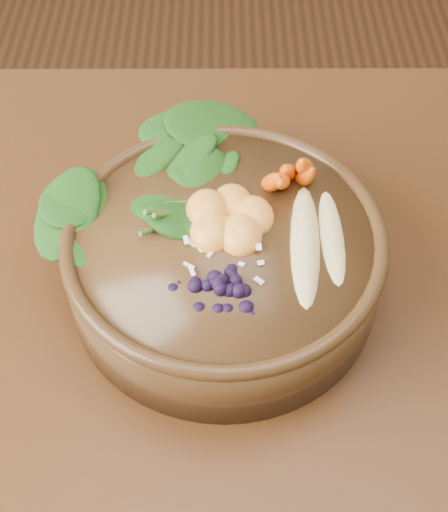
{
  "coord_description": "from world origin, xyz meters",
  "views": [
    {
      "loc": [
        -0.29,
        -0.42,
        1.38
      ],
      "look_at": [
        -0.29,
        0.05,
        0.8
      ],
      "focal_mm": 50.0,
      "sensor_mm": 36.0,
      "label": 1
    }
  ],
  "objects_px": {
    "banana_halves": "(320,230)",
    "mandarin_cluster": "(229,208)",
    "stoneware_bowl": "(224,262)",
    "carrot_cluster": "(292,147)",
    "kale_heap": "(184,165)",
    "blueberry_pile": "(218,274)"
  },
  "relations": [
    {
      "from": "banana_halves",
      "to": "mandarin_cluster",
      "type": "bearing_deg",
      "value": 170.25
    },
    {
      "from": "stoneware_bowl",
      "to": "carrot_cluster",
      "type": "height_order",
      "value": "carrot_cluster"
    },
    {
      "from": "kale_heap",
      "to": "blueberry_pile",
      "type": "relative_size",
      "value": 1.42
    },
    {
      "from": "kale_heap",
      "to": "carrot_cluster",
      "type": "height_order",
      "value": "carrot_cluster"
    },
    {
      "from": "blueberry_pile",
      "to": "stoneware_bowl",
      "type": "bearing_deg",
      "value": 85.34
    },
    {
      "from": "kale_heap",
      "to": "banana_halves",
      "type": "bearing_deg",
      "value": -31.07
    },
    {
      "from": "kale_heap",
      "to": "carrot_cluster",
      "type": "bearing_deg",
      "value": 2.99
    },
    {
      "from": "kale_heap",
      "to": "carrot_cluster",
      "type": "xyz_separation_m",
      "value": [
        0.11,
        0.01,
        0.02
      ]
    },
    {
      "from": "banana_halves",
      "to": "mandarin_cluster",
      "type": "relative_size",
      "value": 1.74
    },
    {
      "from": "banana_halves",
      "to": "mandarin_cluster",
      "type": "height_order",
      "value": "mandarin_cluster"
    },
    {
      "from": "carrot_cluster",
      "to": "blueberry_pile",
      "type": "bearing_deg",
      "value": -109.55
    },
    {
      "from": "kale_heap",
      "to": "blueberry_pile",
      "type": "height_order",
      "value": "kale_heap"
    },
    {
      "from": "stoneware_bowl",
      "to": "blueberry_pile",
      "type": "distance_m",
      "value": 0.1
    },
    {
      "from": "carrot_cluster",
      "to": "mandarin_cluster",
      "type": "bearing_deg",
      "value": -129.81
    },
    {
      "from": "banana_halves",
      "to": "blueberry_pile",
      "type": "xyz_separation_m",
      "value": [
        -0.1,
        -0.06,
        0.01
      ]
    },
    {
      "from": "carrot_cluster",
      "to": "banana_halves",
      "type": "xyz_separation_m",
      "value": [
        0.02,
        -0.09,
        -0.03
      ]
    },
    {
      "from": "kale_heap",
      "to": "mandarin_cluster",
      "type": "relative_size",
      "value": 2.07
    },
    {
      "from": "stoneware_bowl",
      "to": "banana_halves",
      "type": "height_order",
      "value": "banana_halves"
    },
    {
      "from": "stoneware_bowl",
      "to": "banana_halves",
      "type": "relative_size",
      "value": 1.82
    },
    {
      "from": "banana_halves",
      "to": "mandarin_cluster",
      "type": "distance_m",
      "value": 0.09
    },
    {
      "from": "stoneware_bowl",
      "to": "mandarin_cluster",
      "type": "bearing_deg",
      "value": 76.13
    },
    {
      "from": "kale_heap",
      "to": "mandarin_cluster",
      "type": "height_order",
      "value": "kale_heap"
    }
  ]
}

